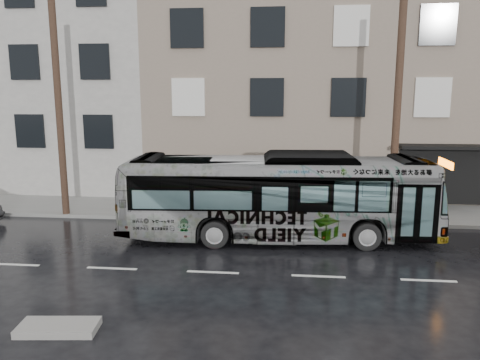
# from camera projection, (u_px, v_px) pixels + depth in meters

# --- Properties ---
(ground) EXTENTS (120.00, 120.00, 0.00)m
(ground) POSITION_uv_depth(u_px,v_px,m) (224.00, 246.00, 16.77)
(ground) COLOR black
(ground) RESTS_ON ground
(sidewalk) EXTENTS (90.00, 3.60, 0.15)m
(sidewalk) POSITION_uv_depth(u_px,v_px,m) (238.00, 210.00, 21.55)
(sidewalk) COLOR gray
(sidewalk) RESTS_ON ground
(building_taupe) EXTENTS (20.00, 12.00, 11.00)m
(building_taupe) POSITION_uv_depth(u_px,v_px,m) (336.00, 91.00, 27.68)
(building_taupe) COLOR gray
(building_taupe) RESTS_ON ground
(utility_pole_front) EXTENTS (0.30, 0.30, 9.00)m
(utility_pole_front) POSITION_uv_depth(u_px,v_px,m) (397.00, 112.00, 18.50)
(utility_pole_front) COLOR #442E22
(utility_pole_front) RESTS_ON sidewalk
(utility_pole_rear) EXTENTS (0.30, 0.30, 9.00)m
(utility_pole_rear) POSITION_uv_depth(u_px,v_px,m) (59.00, 111.00, 19.88)
(utility_pole_rear) COLOR #442E22
(utility_pole_rear) RESTS_ON sidewalk
(sign_post) EXTENTS (0.06, 0.06, 2.40)m
(sign_post) POSITION_uv_depth(u_px,v_px,m) (420.00, 194.00, 19.00)
(sign_post) COLOR slate
(sign_post) RESTS_ON sidewalk
(bus) EXTENTS (11.76, 3.39, 3.24)m
(bus) POSITION_uv_depth(u_px,v_px,m) (278.00, 197.00, 17.34)
(bus) COLOR #B2B2B2
(bus) RESTS_ON ground
(slush_pile) EXTENTS (1.87, 0.98, 0.18)m
(slush_pile) POSITION_uv_depth(u_px,v_px,m) (58.00, 328.00, 10.78)
(slush_pile) COLOR gray
(slush_pile) RESTS_ON ground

